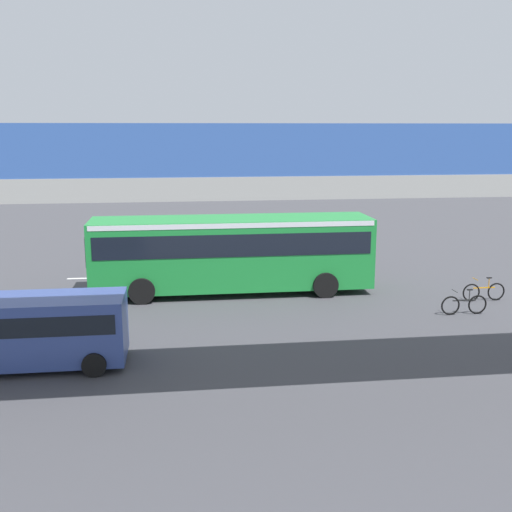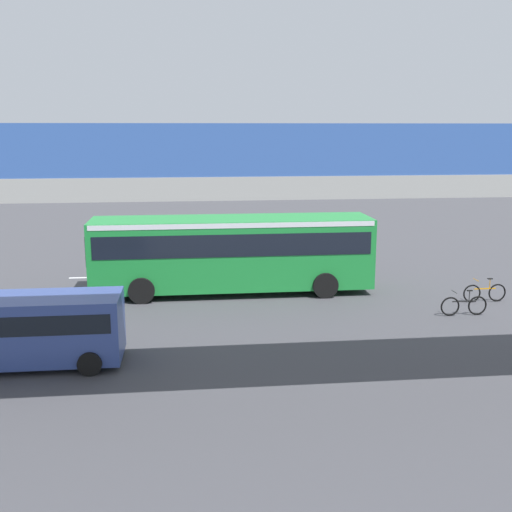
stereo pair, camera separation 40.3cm
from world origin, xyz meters
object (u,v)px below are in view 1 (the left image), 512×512
(city_bus, at_px, (232,248))
(pedestrian, at_px, (146,260))
(bicycle_orange, at_px, (484,292))
(parked_van, at_px, (40,327))
(bicycle_black, at_px, (464,305))

(city_bus, height_order, pedestrian, city_bus)
(bicycle_orange, relative_size, pedestrian, 0.99)
(parked_van, bearing_deg, city_bus, -129.78)
(bicycle_orange, bearing_deg, city_bus, -14.73)
(city_bus, bearing_deg, bicycle_orange, 165.27)
(parked_van, height_order, pedestrian, parked_van)
(bicycle_orange, bearing_deg, bicycle_black, 45.34)
(city_bus, height_order, parked_van, city_bus)
(bicycle_black, bearing_deg, pedestrian, -30.92)
(parked_van, relative_size, bicycle_orange, 2.71)
(city_bus, relative_size, parked_van, 2.40)
(bicycle_orange, bearing_deg, pedestrian, -22.09)
(parked_van, xyz_separation_m, bicycle_orange, (-16.03, -4.86, -0.81))
(parked_van, relative_size, bicycle_black, 2.71)
(parked_van, bearing_deg, bicycle_black, -167.43)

